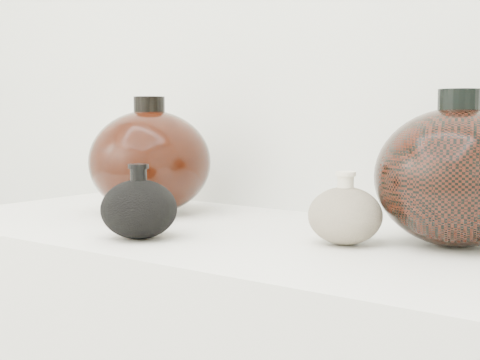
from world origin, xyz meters
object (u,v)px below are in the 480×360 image
Objects in this scene: cream_gourd_vase at (345,215)px; left_round_pot at (150,162)px; black_gourd_vase at (139,208)px; right_round_pot at (457,176)px.

left_round_pot is at bearing 172.89° from cream_gourd_vase.
right_round_pot reaches higher than black_gourd_vase.
black_gourd_vase is at bearing -152.18° from cream_gourd_vase.
right_round_pot reaches higher than left_round_pot.
left_round_pot is at bearing -177.09° from right_round_pot.
right_round_pot is (0.57, 0.03, 0.00)m from left_round_pot.
left_round_pot is (-0.44, 0.05, 0.06)m from cream_gourd_vase.
black_gourd_vase is at bearing -50.13° from left_round_pot.
right_round_pot reaches higher than cream_gourd_vase.
black_gourd_vase is 0.27m from left_round_pot.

